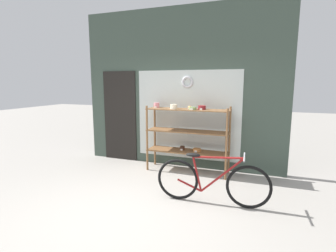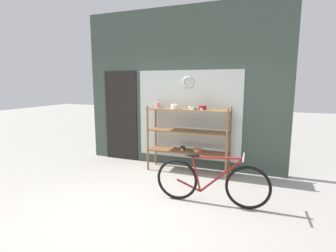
{
  "view_description": "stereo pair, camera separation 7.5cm",
  "coord_description": "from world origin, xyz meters",
  "views": [
    {
      "loc": [
        1.78,
        -3.17,
        1.84
      ],
      "look_at": [
        0.15,
        1.16,
        1.07
      ],
      "focal_mm": 28.0,
      "sensor_mm": 36.0,
      "label": 1
    },
    {
      "loc": [
        1.85,
        -3.15,
        1.84
      ],
      "look_at": [
        0.15,
        1.16,
        1.07
      ],
      "focal_mm": 28.0,
      "sensor_mm": 36.0,
      "label": 2
    }
  ],
  "objects": [
    {
      "name": "display_case",
      "position": [
        0.29,
        1.9,
        0.87
      ],
      "size": [
        1.69,
        0.45,
        1.41
      ],
      "color": "brown",
      "rests_on": "ground_plane"
    },
    {
      "name": "storefront_facade",
      "position": [
        -0.05,
        2.26,
        1.65
      ],
      "size": [
        4.49,
        0.13,
        3.41
      ],
      "color": "#3D4C42",
      "rests_on": "ground_plane"
    },
    {
      "name": "ground_plane",
      "position": [
        0.0,
        0.0,
        0.0
      ],
      "size": [
        30.0,
        30.0,
        0.0
      ],
      "primitive_type": "plane",
      "color": "gray"
    },
    {
      "name": "bicycle",
      "position": [
        1.07,
        0.6,
        0.35
      ],
      "size": [
        1.73,
        0.46,
        0.79
      ],
      "rotation": [
        0.0,
        0.0,
        0.06
      ],
      "color": "black",
      "rests_on": "ground_plane"
    }
  ]
}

